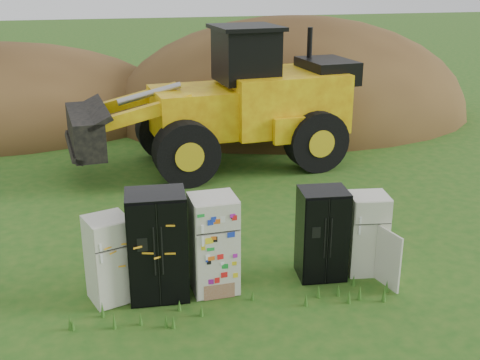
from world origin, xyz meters
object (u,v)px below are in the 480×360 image
object	(u,v)px
fridge_sticker	(214,244)
wheel_loader	(212,99)
fridge_leftmost	(109,259)
fridge_open_door	(366,233)
fridge_black_right	(322,233)
fridge_black_side	(157,245)

from	to	relation	value
fridge_sticker	wheel_loader	xyz separation A→B (m)	(1.27, 6.97, 1.09)
fridge_leftmost	fridge_open_door	distance (m)	4.75
fridge_sticker	fridge_open_door	world-z (taller)	fridge_sticker
fridge_leftmost	wheel_loader	size ratio (longest dim) A/B	0.19
fridge_black_right	wheel_loader	distance (m)	7.05
fridge_black_side	fridge_sticker	world-z (taller)	fridge_black_side
fridge_black_right	wheel_loader	bearing A→B (deg)	101.43
fridge_leftmost	fridge_sticker	bearing A→B (deg)	-20.42
fridge_black_right	fridge_open_door	world-z (taller)	fridge_black_right
fridge_sticker	fridge_black_right	xyz separation A→B (m)	(2.05, 0.05, -0.03)
fridge_leftmost	fridge_black_right	xyz separation A→B (m)	(3.87, -0.00, 0.09)
fridge_sticker	fridge_black_right	distance (m)	2.05
fridge_open_door	wheel_loader	size ratio (longest dim) A/B	0.19
fridge_leftmost	fridge_black_right	bearing A→B (deg)	-18.67
fridge_black_side	fridge_sticker	xyz separation A→B (m)	(0.99, -0.00, -0.08)
fridge_black_side	fridge_open_door	size ratio (longest dim) A/B	1.25
fridge_open_door	fridge_black_right	bearing A→B (deg)	-173.76
wheel_loader	fridge_leftmost	bearing A→B (deg)	-120.18
fridge_black_side	wheel_loader	distance (m)	7.39
fridge_leftmost	fridge_sticker	world-z (taller)	fridge_sticker
fridge_sticker	wheel_loader	distance (m)	7.17
fridge_sticker	fridge_black_right	bearing A→B (deg)	-1.20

